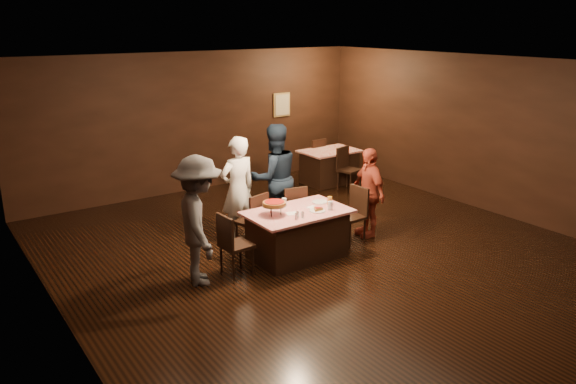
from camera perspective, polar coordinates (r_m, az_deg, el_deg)
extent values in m
plane|color=black|center=(8.81, 5.68, -7.27)|extent=(10.00, 10.00, 0.00)
cube|color=silver|center=(8.06, 6.31, 12.57)|extent=(8.00, 10.00, 0.04)
cube|color=black|center=(12.45, -9.21, 7.03)|extent=(8.00, 0.04, 3.00)
cube|color=black|center=(6.56, -21.74, -3.02)|extent=(0.04, 10.00, 3.00)
cube|color=black|center=(11.27, 21.72, 5.01)|extent=(0.04, 10.00, 3.00)
cube|color=tan|center=(13.47, -0.65, 8.86)|extent=(0.46, 0.03, 0.56)
cube|color=beige|center=(13.45, -0.59, 8.85)|extent=(0.38, 0.01, 0.48)
cube|color=#B40C13|center=(8.88, 0.97, -4.29)|extent=(1.60, 1.00, 0.77)
cube|color=red|center=(12.99, 4.20, 2.59)|extent=(1.30, 0.90, 0.77)
cube|color=black|center=(9.23, -3.77, -2.88)|extent=(0.51, 0.51, 0.95)
cube|color=black|center=(9.64, 0.31, -1.97)|extent=(0.49, 0.49, 0.95)
cube|color=black|center=(8.30, -5.25, -5.27)|extent=(0.44, 0.44, 0.95)
cube|color=black|center=(9.49, 6.39, -2.39)|extent=(0.44, 0.44, 0.95)
cube|color=black|center=(12.45, 6.22, 2.33)|extent=(0.50, 0.50, 0.95)
cube|color=black|center=(13.43, 2.61, 3.49)|extent=(0.44, 0.44, 0.95)
imported|color=white|center=(9.42, -5.12, 0.25)|extent=(0.69, 0.47, 1.81)
imported|color=black|center=(9.88, -1.41, 1.45)|extent=(1.04, 0.87, 1.92)
imported|color=#4D4D51|center=(7.94, -9.05, -2.92)|extent=(1.02, 1.36, 1.86)
imported|color=#AF3F2B|center=(9.75, 8.16, -0.03)|extent=(0.56, 0.97, 1.56)
cylinder|color=black|center=(8.63, -1.76, -1.69)|extent=(0.01, 0.01, 0.15)
cylinder|color=black|center=(8.46, -1.70, -2.07)|extent=(0.01, 0.01, 0.15)
cylinder|color=black|center=(8.55, -0.73, -1.85)|extent=(0.01, 0.01, 0.15)
cylinder|color=silver|center=(8.52, -1.40, -1.36)|extent=(0.38, 0.38, 0.01)
cylinder|color=#B27233|center=(8.51, -1.40, -1.17)|extent=(0.35, 0.35, 0.05)
cylinder|color=#A5140C|center=(8.50, -1.40, -0.99)|extent=(0.30, 0.30, 0.01)
cylinder|color=white|center=(8.75, 3.00, -1.91)|extent=(0.25, 0.25, 0.01)
cylinder|color=#B27233|center=(8.74, 3.00, -1.74)|extent=(0.18, 0.18, 0.04)
cylinder|color=#A5140C|center=(8.73, 3.00, -1.59)|extent=(0.14, 0.14, 0.01)
cylinder|color=white|center=(9.17, 3.23, -1.01)|extent=(0.25, 0.25, 0.01)
cylinder|color=silver|center=(8.79, 4.32, -1.40)|extent=(0.08, 0.08, 0.14)
cylinder|color=#BF7F26|center=(9.03, 4.26, -0.90)|extent=(0.08, 0.08, 0.14)
cylinder|color=silver|center=(8.93, -0.40, -1.06)|extent=(0.08, 0.08, 0.14)
cylinder|color=silver|center=(8.44, 0.98, -2.36)|extent=(0.04, 0.04, 0.08)
cylinder|color=silver|center=(8.43, 0.98, -2.08)|extent=(0.05, 0.05, 0.02)
cylinder|color=silver|center=(8.44, 1.50, -2.38)|extent=(0.04, 0.04, 0.08)
cylinder|color=silver|center=(8.42, 1.51, -2.09)|extent=(0.05, 0.05, 0.02)
cylinder|color=silver|center=(8.37, 0.84, -2.54)|extent=(0.04, 0.04, 0.08)
cylinder|color=silver|center=(8.36, 0.84, -2.24)|extent=(0.05, 0.05, 0.02)
cube|color=white|center=(8.91, 2.55, -1.57)|extent=(0.19, 0.19, 0.01)
cube|color=white|center=(8.62, 0.36, -2.20)|extent=(0.21, 0.21, 0.01)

